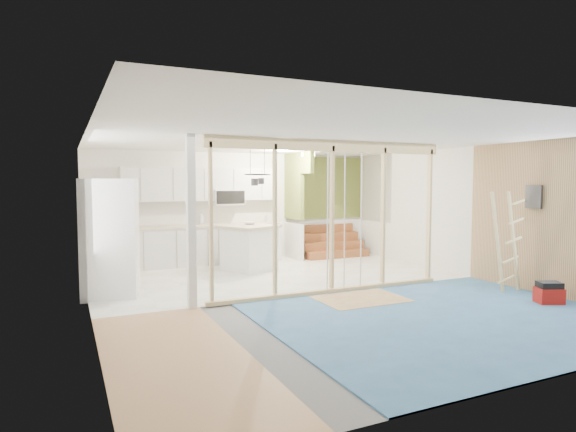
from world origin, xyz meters
name	(u,v)px	position (x,y,z in m)	size (l,w,h in m)	color
room	(316,218)	(0.00, 0.00, 1.30)	(7.01, 8.01, 2.61)	slate
floor_overlays	(318,293)	(0.07, 0.06, 0.01)	(7.00, 8.00, 0.03)	white
stud_frame	(303,201)	(-0.24, 0.00, 1.59)	(4.66, 0.14, 2.60)	beige
base_cabinets	(177,248)	(-1.61, 3.36, 0.47)	(4.45, 2.24, 0.93)	silver
upper_cabinets	(205,186)	(-0.84, 3.82, 1.82)	(3.60, 0.41, 0.85)	silver
green_partition	(318,220)	(2.04, 3.66, 0.94)	(2.25, 1.51, 2.60)	olive
pot_rack	(257,177)	(-0.31, 1.89, 2.00)	(0.52, 0.52, 0.72)	black
sheathing_panel	(568,220)	(3.48, -2.00, 1.30)	(0.02, 4.00, 2.60)	tan
electrical_panel	(534,197)	(3.43, -1.40, 1.65)	(0.04, 0.30, 0.40)	#3B3B40
ceiling_light	(308,155)	(1.40, 3.00, 2.54)	(0.32, 0.32, 0.08)	#FFEABF
fridge	(111,238)	(-3.11, 1.35, 0.98)	(1.00, 0.97, 1.95)	white
island	(249,248)	(-0.23, 2.58, 0.49)	(1.33, 1.33, 0.98)	white
bowl	(250,223)	(-0.16, 2.73, 1.01)	(0.27, 0.27, 0.07)	white
soap_bottle_a	(201,218)	(-0.95, 3.82, 1.08)	(0.11, 0.12, 0.30)	silver
soap_bottle_b	(267,218)	(0.70, 3.81, 1.04)	(0.10, 0.10, 0.21)	silver
toolbox	(549,294)	(3.00, -2.06, 0.17)	(0.45, 0.40, 0.35)	maroon
ladder	(508,242)	(3.03, -1.24, 0.88)	(0.93, 0.07, 1.73)	#D8C784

